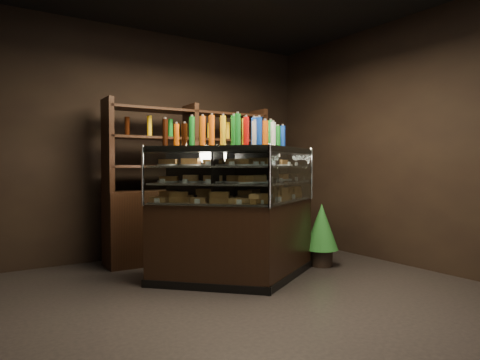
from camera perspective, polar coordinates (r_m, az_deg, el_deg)
ground at (r=3.78m, az=0.85°, el=-16.76°), size 5.00×5.00×0.00m
room_shell at (r=3.65m, az=0.87°, el=13.46°), size 5.02×5.02×3.01m
display_case at (r=4.57m, az=0.03°, el=-7.35°), size 2.02×1.38×1.41m
food_display at (r=4.50m, az=0.05°, el=0.26°), size 1.67×0.95×0.44m
bottles_top at (r=4.52m, az=0.02°, el=6.20°), size 1.50×0.81×0.30m
potted_conifer at (r=5.26m, az=10.83°, el=-5.99°), size 0.40×0.40×0.85m
back_shelving at (r=5.64m, az=-6.57°, el=-4.15°), size 2.21×0.47×2.00m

